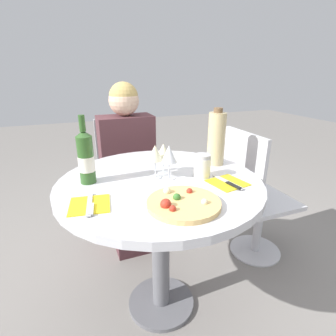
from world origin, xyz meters
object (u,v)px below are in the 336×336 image
at_px(chair_behind_diner, 127,180).
at_px(tall_carafe, 216,138).
at_px(dining_table, 160,204).
at_px(pizza_large, 183,203).
at_px(seated_diner, 130,173).
at_px(wine_bottle, 86,158).
at_px(chair_empty_side, 254,200).

bearing_deg(chair_behind_diner, tall_carafe, 114.76).
bearing_deg(dining_table, pizza_large, -90.14).
xyz_separation_m(seated_diner, wine_bottle, (-0.33, -0.61, 0.35)).
bearing_deg(wine_bottle, seated_diner, 61.55).
distance_m(pizza_large, wine_bottle, 0.49).
xyz_separation_m(dining_table, chair_behind_diner, (0.02, 0.84, -0.21)).
relative_size(chair_behind_diner, tall_carafe, 2.99).
height_order(seated_diner, pizza_large, seated_diner).
distance_m(dining_table, pizza_large, 0.30).
xyz_separation_m(seated_diner, pizza_large, (-0.02, -0.97, 0.24)).
bearing_deg(pizza_large, dining_table, 89.86).
bearing_deg(chair_empty_side, dining_table, -75.63).
bearing_deg(seated_diner, chair_behind_diner, -90.00).
relative_size(dining_table, seated_diner, 0.81).
xyz_separation_m(chair_behind_diner, chair_empty_side, (0.72, -0.65, 0.00)).
relative_size(chair_empty_side, wine_bottle, 2.95).
bearing_deg(chair_empty_side, chair_behind_diner, -132.22).
distance_m(wine_bottle, tall_carafe, 0.67).
distance_m(pizza_large, tall_carafe, 0.53).
height_order(seated_diner, chair_empty_side, seated_diner).
relative_size(dining_table, tall_carafe, 3.15).
distance_m(dining_table, chair_behind_diner, 0.87).
height_order(dining_table, tall_carafe, tall_carafe).
distance_m(chair_empty_side, pizza_large, 0.93).
bearing_deg(pizza_large, chair_empty_side, 31.76).
distance_m(seated_diner, tall_carafe, 0.78).
distance_m(chair_behind_diner, seated_diner, 0.18).
height_order(dining_table, seated_diner, seated_diner).
bearing_deg(chair_behind_diner, seated_diner, 90.00).
height_order(chair_behind_diner, tall_carafe, tall_carafe).
bearing_deg(tall_carafe, dining_table, -164.22).
xyz_separation_m(chair_empty_side, wine_bottle, (-1.05, -0.10, 0.46)).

